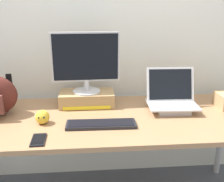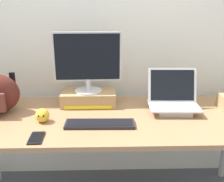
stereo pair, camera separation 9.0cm
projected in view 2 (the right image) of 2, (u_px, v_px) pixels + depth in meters
name	position (u px, v px, depth m)	size (l,w,h in m)	color
back_wall	(110.00, 25.00, 2.10)	(7.00, 0.10, 2.60)	silver
desk	(112.00, 124.00, 1.81)	(2.09, 0.81, 0.74)	#99704C
toner_box_yellow	(89.00, 98.00, 1.99)	(0.40, 0.22, 0.10)	#A88456
desktop_monitor	(88.00, 62.00, 1.90)	(0.49, 0.20, 0.44)	silver
open_laptop	(173.00, 103.00, 1.86)	(0.35, 0.26, 0.29)	#ADADB2
external_keyboard	(100.00, 124.00, 1.65)	(0.44, 0.14, 0.02)	black
cell_phone	(36.00, 138.00, 1.49)	(0.08, 0.15, 0.01)	black
plush_toy	(42.00, 115.00, 1.69)	(0.09, 0.09, 0.09)	gold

